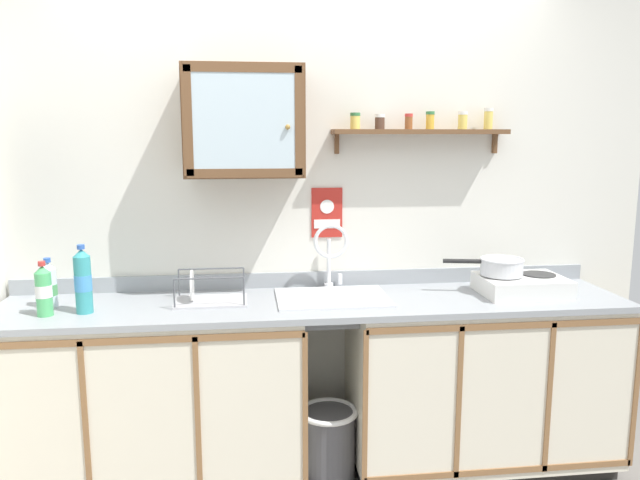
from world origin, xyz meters
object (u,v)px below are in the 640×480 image
(bottle_soda_green_1, at_px, (44,291))
(dish_rack, at_px, (208,298))
(bottle_detergent_teal_2, at_px, (83,281))
(saucepan, at_px, (501,266))
(bottle_water_clear_0, at_px, (49,286))
(hot_plate_stove, at_px, (522,285))
(sink, at_px, (332,299))
(wall_cabinet, at_px, (244,122))
(trash_bin, at_px, (328,444))
(warning_sign, at_px, (327,213))

(bottle_soda_green_1, distance_m, dish_rack, 0.72)
(bottle_soda_green_1, height_order, bottle_detergent_teal_2, bottle_detergent_teal_2)
(saucepan, relative_size, bottle_water_clear_0, 1.70)
(hot_plate_stove, xyz_separation_m, bottle_detergent_teal_2, (-2.11, -0.08, 0.10))
(hot_plate_stove, relative_size, dish_rack, 1.21)
(bottle_detergent_teal_2, bearing_deg, sink, 6.12)
(saucepan, height_order, bottle_detergent_teal_2, bottle_detergent_teal_2)
(bottle_detergent_teal_2, relative_size, wall_cabinet, 0.55)
(sink, bearing_deg, trash_bin, -106.57)
(sink, bearing_deg, dish_rack, -178.12)
(hot_plate_stove, distance_m, saucepan, 0.14)
(bottle_soda_green_1, bearing_deg, bottle_water_clear_0, 98.10)
(hot_plate_stove, distance_m, wall_cabinet, 1.60)
(bottle_water_clear_0, bearing_deg, wall_cabinet, 6.94)
(dish_rack, xyz_separation_m, trash_bin, (0.57, -0.08, -0.75))
(sink, distance_m, hot_plate_stove, 0.96)
(sink, relative_size, trash_bin, 1.42)
(bottle_detergent_teal_2, bearing_deg, bottle_soda_green_1, -171.91)
(bottle_water_clear_0, distance_m, dish_rack, 0.73)
(dish_rack, height_order, trash_bin, dish_rack)
(sink, height_order, bottle_soda_green_1, sink)
(dish_rack, relative_size, warning_sign, 1.33)
(saucepan, relative_size, bottle_soda_green_1, 1.62)
(hot_plate_stove, relative_size, bottle_detergent_teal_2, 1.33)
(hot_plate_stove, relative_size, trash_bin, 1.08)
(bottle_water_clear_0, relative_size, bottle_detergent_teal_2, 0.75)
(wall_cabinet, bearing_deg, bottle_detergent_teal_2, -162.88)
(bottle_soda_green_1, relative_size, bottle_detergent_teal_2, 0.79)
(warning_sign, xyz_separation_m, trash_bin, (-0.04, -0.35, -1.11))
(hot_plate_stove, height_order, bottle_detergent_teal_2, bottle_detergent_teal_2)
(bottle_water_clear_0, distance_m, warning_sign, 1.39)
(sink, distance_m, bottle_water_clear_0, 1.33)
(bottle_water_clear_0, distance_m, bottle_detergent_teal_2, 0.22)
(bottle_water_clear_0, bearing_deg, bottle_soda_green_1, -81.90)
(sink, bearing_deg, hot_plate_stove, -2.77)
(bottle_water_clear_0, xyz_separation_m, wall_cabinet, (0.92, 0.11, 0.75))
(wall_cabinet, xyz_separation_m, trash_bin, (0.38, -0.20, -1.58))
(wall_cabinet, distance_m, warning_sign, 0.64)
(bottle_detergent_teal_2, distance_m, wall_cabinet, 1.04)
(hot_plate_stove, relative_size, wall_cabinet, 0.74)
(hot_plate_stove, distance_m, bottle_water_clear_0, 2.29)
(saucepan, height_order, dish_rack, saucepan)
(wall_cabinet, relative_size, trash_bin, 1.48)
(warning_sign, bearing_deg, bottle_soda_green_1, -163.49)
(bottle_water_clear_0, height_order, trash_bin, bottle_water_clear_0)
(bottle_soda_green_1, bearing_deg, wall_cabinet, 15.52)
(bottle_soda_green_1, distance_m, wall_cabinet, 1.19)
(bottle_detergent_teal_2, bearing_deg, wall_cabinet, 17.12)
(bottle_water_clear_0, distance_m, wall_cabinet, 1.19)
(warning_sign, bearing_deg, saucepan, -17.37)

